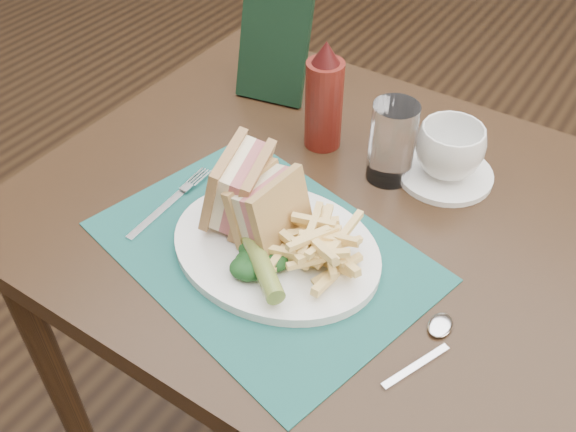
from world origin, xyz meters
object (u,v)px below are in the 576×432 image
object	(u,v)px
plate	(276,248)
sandwich_half_b	(257,201)
coffee_cup	(450,150)
ketchup_bottle	(324,95)
saucer	(445,174)
check_presenter	(274,44)
drinking_glass	(392,142)
sandwich_half_a	(224,182)
table_main	(322,349)
placemat	(263,251)

from	to	relation	value
plate	sandwich_half_b	world-z (taller)	sandwich_half_b
coffee_cup	ketchup_bottle	distance (m)	0.21
saucer	coffee_cup	world-z (taller)	coffee_cup
saucer	check_presenter	distance (m)	0.38
drinking_glass	saucer	bearing A→B (deg)	32.60
plate	coffee_cup	xyz separation A→B (m)	(0.13, 0.28, 0.04)
sandwich_half_a	check_presenter	size ratio (longest dim) A/B	0.55
sandwich_half_b	coffee_cup	size ratio (longest dim) A/B	0.96
table_main	sandwich_half_b	world-z (taller)	sandwich_half_b
plate	coffee_cup	world-z (taller)	coffee_cup
saucer	drinking_glass	xyz separation A→B (m)	(-0.07, -0.05, 0.06)
placemat	check_presenter	size ratio (longest dim) A/B	2.16
saucer	check_presenter	xyz separation A→B (m)	(-0.36, 0.05, 0.10)
sandwich_half_a	check_presenter	xyz separation A→B (m)	(-0.14, 0.32, 0.03)
sandwich_half_b	sandwich_half_a	bearing A→B (deg)	-176.34
placemat	check_presenter	bearing A→B (deg)	122.00
plate	table_main	bearing A→B (deg)	86.18
table_main	placemat	xyz separation A→B (m)	(-0.03, -0.14, 0.38)
placemat	drinking_glass	size ratio (longest dim) A/B	3.42
plate	sandwich_half_a	size ratio (longest dim) A/B	2.64
sandwich_half_a	coffee_cup	world-z (taller)	sandwich_half_a
plate	saucer	xyz separation A→B (m)	(0.13, 0.28, -0.00)
placemat	drinking_glass	bearing A→B (deg)	74.28
saucer	coffee_cup	bearing A→B (deg)	0.00
placemat	check_presenter	world-z (taller)	check_presenter
plate	drinking_glass	xyz separation A→B (m)	(0.05, 0.24, 0.06)
sandwich_half_a	check_presenter	world-z (taller)	check_presenter
table_main	coffee_cup	xyz separation A→B (m)	(0.12, 0.15, 0.43)
ketchup_bottle	check_presenter	size ratio (longest dim) A/B	0.90
table_main	saucer	bearing A→B (deg)	52.24
sandwich_half_b	ketchup_bottle	xyz separation A→B (m)	(-0.04, 0.24, 0.03)
plate	ketchup_bottle	distance (m)	0.28
placemat	drinking_glass	distance (m)	0.26
sandwich_half_a	sandwich_half_b	bearing A→B (deg)	-18.30
sandwich_half_a	saucer	size ratio (longest dim) A/B	0.76
table_main	ketchup_bottle	xyz separation A→B (m)	(-0.09, 0.12, 0.47)
saucer	sandwich_half_a	bearing A→B (deg)	-129.51
drinking_glass	table_main	bearing A→B (deg)	-112.29
coffee_cup	check_presenter	size ratio (longest dim) A/B	0.51
coffee_cup	check_presenter	distance (m)	0.37
saucer	ketchup_bottle	world-z (taller)	ketchup_bottle
sandwich_half_a	ketchup_bottle	bearing A→B (deg)	69.54
table_main	placemat	world-z (taller)	placemat
table_main	coffee_cup	world-z (taller)	coffee_cup
table_main	plate	size ratio (longest dim) A/B	3.00
placemat	sandwich_half_b	bearing A→B (deg)	136.02
coffee_cup	placemat	bearing A→B (deg)	-116.17
table_main	check_presenter	distance (m)	0.57
check_presenter	plate	bearing A→B (deg)	-66.73
placemat	sandwich_half_a	distance (m)	0.11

